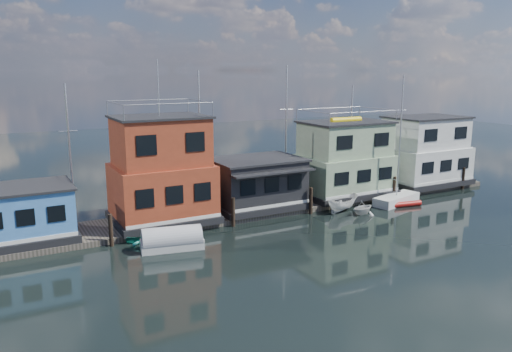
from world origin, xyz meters
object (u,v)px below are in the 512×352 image
houseboat_red (162,172)px  houseboat_white (425,152)px  red_kayak (405,204)px  motorboat (343,204)px  houseboat_dark (257,183)px  dinghy_teal (153,235)px  houseboat_blue (23,214)px  dinghy_white (363,207)px  tarp_runabout (172,240)px  houseboat_green (344,160)px  day_sailer (396,199)px

houseboat_red → houseboat_white: size_ratio=1.41×
red_kayak → motorboat: bearing=175.1°
houseboat_dark → dinghy_teal: houseboat_dark is taller
houseboat_blue → motorboat: 24.08m
houseboat_red → dinghy_white: bearing=-18.0°
motorboat → red_kayak: bearing=-118.9°
houseboat_white → tarp_runabout: houseboat_white is taller
dinghy_teal → dinghy_white: (16.84, -1.91, 0.19)m
tarp_runabout → dinghy_white: 16.28m
houseboat_white → tarp_runabout: bearing=-169.4°
houseboat_green → day_sailer: size_ratio=1.08×
houseboat_white → day_sailer: day_sailer is taller
day_sailer → dinghy_white: 4.97m
day_sailer → dinghy_white: (-4.81, -1.21, 0.15)m
houseboat_green → motorboat: 5.24m
houseboat_white → motorboat: 13.48m
houseboat_green → dinghy_white: 6.03m
houseboat_blue → motorboat: bearing=-8.2°
dinghy_teal → day_sailer: bearing=-72.8°
houseboat_green → houseboat_red: bearing=-180.0°
houseboat_white → houseboat_green: bearing=180.0°
day_sailer → houseboat_red: bearing=155.4°
dinghy_teal → motorboat: motorboat is taller
houseboat_green → dinghy_teal: (-18.70, -3.01, -3.15)m
houseboat_white → dinghy_teal: 29.03m
tarp_runabout → houseboat_white: bearing=21.7°
houseboat_blue → dinghy_white: bearing=-11.3°
houseboat_green → tarp_runabout: bearing=-163.8°
tarp_runabout → dinghy_white: tarp_runabout is taller
houseboat_white → motorboat: (-12.72, -3.42, -2.87)m
day_sailer → dinghy_white: size_ratio=3.46×
houseboat_dark → red_kayak: houseboat_dark is taller
tarp_runabout → day_sailer: bearing=15.3°
houseboat_white → tarp_runabout: (-28.14, -5.27, -2.93)m
houseboat_blue → houseboat_dark: size_ratio=0.86×
houseboat_red → houseboat_white: bearing=0.0°
day_sailer → houseboat_dark: bearing=148.8°
houseboat_blue → houseboat_white: size_ratio=0.76×
day_sailer → houseboat_white: bearing=13.6°
houseboat_red → day_sailer: size_ratio=1.53×
houseboat_red → motorboat: 15.08m
houseboat_white → day_sailer: bearing=-152.3°
houseboat_dark → day_sailer: (11.95, -3.69, -1.97)m
houseboat_dark → houseboat_green: size_ratio=0.88×
dinghy_white → houseboat_red: bearing=62.1°
tarp_runabout → day_sailer: day_sailer is taller
houseboat_dark → dinghy_white: size_ratio=3.29×
houseboat_dark → houseboat_green: 9.07m
houseboat_red → day_sailer: bearing=-10.5°
dinghy_white → motorboat: 1.72m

